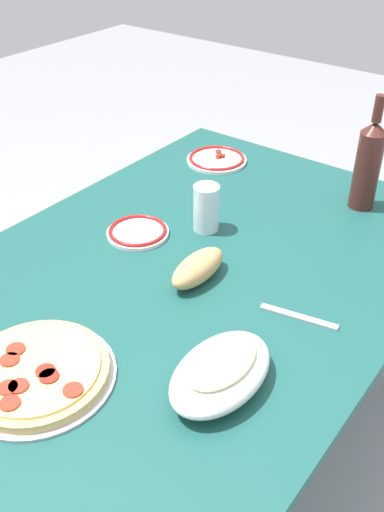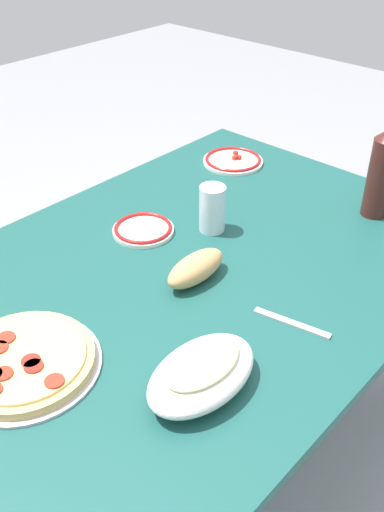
{
  "view_description": "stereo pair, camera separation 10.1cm",
  "coord_description": "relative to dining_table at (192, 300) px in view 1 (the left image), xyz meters",
  "views": [
    {
      "loc": [
        0.89,
        0.67,
        1.53
      ],
      "look_at": [
        0.0,
        0.0,
        0.76
      ],
      "focal_mm": 40.29,
      "sensor_mm": 36.0,
      "label": 1
    },
    {
      "loc": [
        0.82,
        0.75,
        1.53
      ],
      "look_at": [
        0.0,
        0.0,
        0.76
      ],
      "focal_mm": 40.29,
      "sensor_mm": 36.0,
      "label": 2
    }
  ],
  "objects": [
    {
      "name": "bread_loaf",
      "position": [
        0.03,
        0.04,
        0.14
      ],
      "size": [
        0.17,
        0.07,
        0.06
      ],
      "primitive_type": "ellipsoid",
      "color": "tan",
      "rests_on": "dining_table"
    },
    {
      "name": "dining_table",
      "position": [
        0.0,
        0.0,
        0.0
      ],
      "size": [
        1.4,
        0.98,
        0.73
      ],
      "color": "#194C47",
      "rests_on": "ground"
    },
    {
      "name": "baked_pasta_dish",
      "position": [
        0.27,
        0.27,
        0.15
      ],
      "size": [
        0.24,
        0.15,
        0.08
      ],
      "color": "white",
      "rests_on": "dining_table"
    },
    {
      "name": "fork_right",
      "position": [
        0.01,
        0.29,
        0.11
      ],
      "size": [
        0.05,
        0.17,
        0.0
      ],
      "primitive_type": "cube",
      "rotation": [
        0.0,
        0.0,
        4.92
      ],
      "color": "#B7B7BC",
      "rests_on": "dining_table"
    },
    {
      "name": "side_plate_near",
      "position": [
        -0.51,
        -0.28,
        0.11
      ],
      "size": [
        0.19,
        0.19,
        0.02
      ],
      "color": "white",
      "rests_on": "dining_table"
    },
    {
      "name": "wine_bottle",
      "position": [
        -0.52,
        0.2,
        0.23
      ],
      "size": [
        0.07,
        0.07,
        0.32
      ],
      "color": "#471E19",
      "rests_on": "dining_table"
    },
    {
      "name": "ground_plane",
      "position": [
        0.0,
        0.0,
        -0.62
      ],
      "size": [
        8.0,
        8.0,
        0.0
      ],
      "primitive_type": "plane",
      "color": "gray",
      "rests_on": "ground"
    },
    {
      "name": "water_glass",
      "position": [
        -0.16,
        -0.07,
        0.17
      ],
      "size": [
        0.07,
        0.07,
        0.12
      ],
      "primitive_type": "cylinder",
      "color": "silver",
      "rests_on": "dining_table"
    },
    {
      "name": "pepperoni_pizza",
      "position": [
        0.46,
        -0.02,
        0.12
      ],
      "size": [
        0.3,
        0.3,
        0.03
      ],
      "color": "#B7B7BC",
      "rests_on": "dining_table"
    },
    {
      "name": "side_plate_far",
      "position": [
        -0.03,
        -0.2,
        0.11
      ],
      "size": [
        0.16,
        0.16,
        0.02
      ],
      "color": "white",
      "rests_on": "dining_table"
    }
  ]
}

